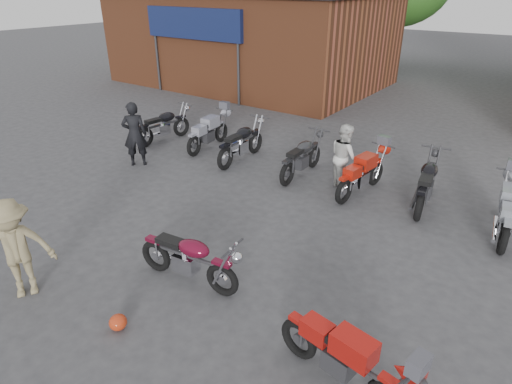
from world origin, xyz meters
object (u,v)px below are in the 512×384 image
Objects in this scene: row_bike_3 at (302,155)px; row_bike_4 at (362,172)px; row_bike_0 at (164,124)px; row_bike_5 at (427,180)px; sportbike at (344,355)px; row_bike_6 at (508,208)px; vintage_motorcycle at (189,256)px; person_light at (344,156)px; row_bike_1 at (209,130)px; person_dark at (135,134)px; person_tan at (16,249)px; helmet at (118,322)px; row_bike_2 at (242,141)px.

row_bike_3 reaches higher than row_bike_4.
row_bike_0 is 0.95× the size of row_bike_5.
row_bike_6 is (1.02, 5.13, 0.05)m from sportbike.
row_bike_0 is at bearing 132.94° from vintage_motorcycle.
vintage_motorcycle is 4.91m from person_light.
row_bike_6 is at bearing -98.60° from row_bike_1.
row_bike_0 reaches higher than vintage_motorcycle.
person_light reaches higher than row_bike_0.
row_bike_0 is 1.00× the size of row_bike_3.
row_bike_1 is (-6.93, 5.45, 0.03)m from sportbike.
row_bike_5 is (2.31, 5.09, 0.06)m from vintage_motorcycle.
person_dark is (-7.67, 3.35, 0.34)m from sportbike.
row_bike_4 is (6.49, 0.09, -0.01)m from row_bike_0.
row_bike_6 reaches higher than row_bike_0.
sportbike is 0.94× the size of row_bike_1.
person_light is 7.02m from person_tan.
row_bike_2 reaches higher than helmet.
vintage_motorcycle is 2.63m from person_tan.
sportbike is 1.09× the size of person_tan.
row_bike_4 is at bearing 6.74° from person_tan.
helmet is 0.13× the size of row_bike_1.
row_bike_1 is 7.96m from row_bike_6.
row_bike_4 is at bearing 120.88° from sportbike.
vintage_motorcycle reaches higher than helmet.
row_bike_2 is 6.56m from row_bike_6.
helmet is 0.13× the size of row_bike_2.
row_bike_0 is at bearing 95.45° from row_bike_1.
row_bike_1 is (1.55, 0.32, -0.00)m from row_bike_0.
person_dark is at bearing 94.31° from row_bike_6.
sportbike is 0.90× the size of row_bike_2.
row_bike_0 is at bearing -110.20° from person_dark.
row_bike_0 is 4.83m from row_bike_3.
row_bike_1 is 0.96× the size of row_bike_2.
row_bike_3 is at bearing 134.47° from sportbike.
person_tan is (2.79, -4.66, -0.03)m from person_dark.
row_bike_4 is (4.93, -0.23, -0.01)m from row_bike_1.
row_bike_5 is (7.87, 0.37, 0.03)m from row_bike_0.
person_dark is 0.91× the size of row_bike_4.
person_dark reaches higher than row_bike_1.
person_tan is (-4.89, -1.31, 0.31)m from sportbike.
row_bike_0 is at bearing 131.79° from helmet.
row_bike_5 is at bearing -88.09° from row_bike_3.
row_bike_5 is at bearing -95.83° from row_bike_1.
person_tan is 7.07m from row_bike_1.
row_bike_6 is at bearing -93.87° from row_bike_3.
person_tan is 8.74m from row_bike_6.
person_light reaches higher than vintage_motorcycle.
person_light is 0.78× the size of row_bike_2.
sportbike is 1.15× the size of person_light.
row_bike_3 is 0.98× the size of row_bike_6.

